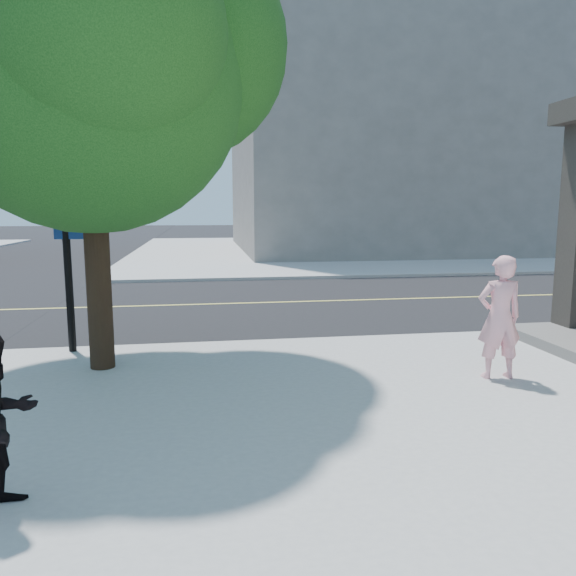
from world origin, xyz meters
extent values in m
plane|color=black|center=(0.00, 0.00, 0.00)|extent=(140.00, 140.00, 0.00)
cube|color=black|center=(0.00, 4.50, 0.01)|extent=(140.00, 9.00, 0.01)
cube|color=#A6A6A6|center=(13.50, 21.50, 0.06)|extent=(29.00, 25.00, 0.12)
cube|color=slate|center=(14.00, 22.00, 7.12)|extent=(18.00, 16.00, 14.00)
imported|color=#F5A6B2|center=(6.84, -2.76, 0.99)|extent=(0.66, 0.45, 1.75)
cylinder|color=black|center=(1.20, -1.35, 1.94)|extent=(0.36, 0.36, 3.63)
sphere|color=#20561A|center=(1.20, -1.35, 4.36)|extent=(4.44, 4.44, 4.44)
sphere|color=#20561A|center=(2.42, -0.74, 4.96)|extent=(3.43, 3.43, 3.43)
sphere|color=#20561A|center=(0.20, -0.54, 5.17)|extent=(3.23, 3.23, 3.23)
sphere|color=#20561A|center=(1.61, -2.46, 4.66)|extent=(3.03, 3.03, 3.03)
cylinder|color=black|center=(0.54, -0.30, 2.29)|extent=(0.12, 0.12, 4.34)
cube|color=white|center=(0.59, -0.32, 2.81)|extent=(0.57, 0.04, 0.21)
cube|color=navy|center=(0.59, -0.32, 2.29)|extent=(0.47, 0.04, 0.57)
imported|color=black|center=(0.54, -0.30, 3.64)|extent=(0.17, 0.21, 1.03)
camera|label=1|loc=(2.73, -9.69, 2.52)|focal=33.94mm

